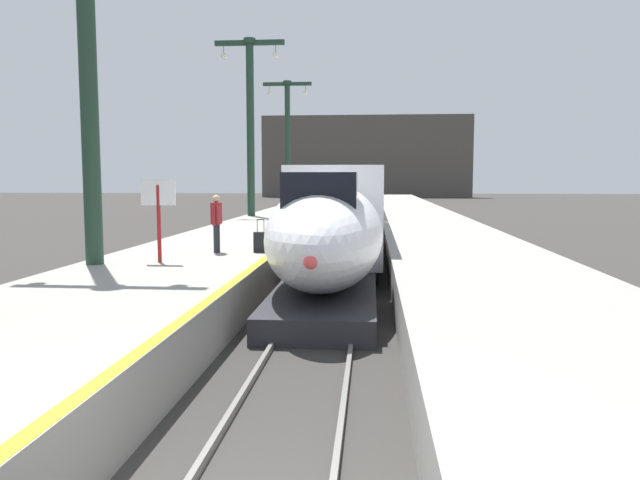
% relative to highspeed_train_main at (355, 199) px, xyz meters
% --- Properties ---
extents(platform_left, '(4.80, 110.00, 1.05)m').
position_rel_highspeed_train_main_xyz_m(platform_left, '(-4.05, -9.32, -1.43)').
color(platform_left, gray).
rests_on(platform_left, ground).
extents(platform_right, '(4.80, 110.00, 1.05)m').
position_rel_highspeed_train_main_xyz_m(platform_right, '(4.05, -9.32, -1.43)').
color(platform_right, gray).
rests_on(platform_right, ground).
extents(platform_left_safety_stripe, '(0.20, 107.80, 0.01)m').
position_rel_highspeed_train_main_xyz_m(platform_left_safety_stripe, '(-1.77, -9.32, -0.90)').
color(platform_left_safety_stripe, yellow).
rests_on(platform_left_safety_stripe, platform_left).
extents(rail_main_left, '(0.08, 110.00, 0.12)m').
position_rel_highspeed_train_main_xyz_m(rail_main_left, '(-0.75, -6.57, -1.89)').
color(rail_main_left, slate).
rests_on(rail_main_left, ground).
extents(rail_main_right, '(0.08, 110.00, 0.12)m').
position_rel_highspeed_train_main_xyz_m(rail_main_right, '(0.75, -6.57, -1.89)').
color(rail_main_right, slate).
rests_on(rail_main_right, ground).
extents(highspeed_train_main, '(2.92, 57.54, 3.60)m').
position_rel_highspeed_train_main_xyz_m(highspeed_train_main, '(0.00, 0.00, 0.00)').
color(highspeed_train_main, silver).
rests_on(highspeed_train_main, ground).
extents(station_column_mid, '(4.00, 0.68, 9.36)m').
position_rel_highspeed_train_main_xyz_m(station_column_mid, '(-5.90, -24.20, 4.72)').
color(station_column_mid, '#1E3828').
rests_on(station_column_mid, platform_left).
extents(station_column_far, '(4.00, 0.68, 10.10)m').
position_rel_highspeed_train_main_xyz_m(station_column_far, '(-5.90, -3.77, 5.11)').
color(station_column_far, '#1E3828').
rests_on(station_column_far, platform_left).
extents(station_column_distant, '(4.00, 0.68, 10.14)m').
position_rel_highspeed_train_main_xyz_m(station_column_distant, '(-5.90, 11.84, 5.13)').
color(station_column_distant, '#1E3828').
rests_on(station_column_distant, platform_left).
extents(passenger_near_edge, '(0.26, 0.57, 1.69)m').
position_rel_highspeed_train_main_xyz_m(passenger_near_edge, '(-3.40, -21.58, 0.09)').
color(passenger_near_edge, '#23232D').
rests_on(passenger_near_edge, platform_left).
extents(rolling_suitcase, '(0.40, 0.22, 0.98)m').
position_rel_highspeed_train_main_xyz_m(rolling_suitcase, '(-2.14, -21.38, -0.60)').
color(rolling_suitcase, black).
rests_on(rolling_suitcase, platform_left).
extents(departure_info_board, '(0.90, 0.10, 2.12)m').
position_rel_highspeed_train_main_xyz_m(departure_info_board, '(-4.36, -23.74, 0.61)').
color(departure_info_board, maroon).
rests_on(departure_info_board, platform_left).
extents(terminus_back_wall, '(36.00, 2.00, 14.00)m').
position_rel_highspeed_train_main_xyz_m(terminus_back_wall, '(0.00, 67.93, 5.05)').
color(terminus_back_wall, '#4C4742').
rests_on(terminus_back_wall, ground).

